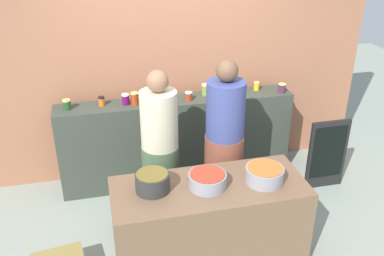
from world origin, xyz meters
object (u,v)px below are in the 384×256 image
Objects in this scene: preserve_jar_4 at (154,94)px; cooking_pot_center at (207,180)px; preserve_jar_8 at (257,86)px; chalkboard_sign at (327,154)px; preserve_jar_5 at (189,96)px; preserve_jar_6 at (205,89)px; cooking_pot_left at (153,182)px; preserve_jar_9 at (282,88)px; cooking_pot_right at (264,175)px; preserve_jar_1 at (102,101)px; cook_with_tongs at (160,160)px; preserve_jar_2 at (126,99)px; preserve_jar_7 at (230,89)px; cook_in_cap at (224,150)px; preserve_jar_3 at (135,99)px; preserve_jar_0 at (67,105)px.

cooking_pot_center is (0.22, -1.47, -0.24)m from preserve_jar_4.
chalkboard_sign is at bearing -43.71° from preserve_jar_8.
preserve_jar_4 is at bearing 161.42° from preserve_jar_5.
preserve_jar_6 reaches higher than cooking_pot_center.
cooking_pot_left is 0.47m from cooking_pot_center.
preserve_jar_9 reaches higher than cooking_pot_right.
preserve_jar_6 is (1.17, 0.04, 0.01)m from preserve_jar_1.
preserve_jar_8 is at bearing 32.98° from cook_with_tongs.
preserve_jar_2 reaches higher than cooking_pot_left.
preserve_jar_5 is (0.37, -0.12, -0.01)m from preserve_jar_4.
cooking_pot_right is (0.50, -0.04, 0.01)m from cooking_pot_center.
preserve_jar_5 reaches higher than chalkboard_sign.
preserve_jar_2 is 1.55m from preserve_jar_8.
cook_with_tongs is (0.50, -0.81, -0.34)m from preserve_jar_1.
preserve_jar_2 is 0.33m from preserve_jar_4.
preserve_jar_7 is (1.21, 0.03, -0.01)m from preserve_jar_2.
preserve_jar_6 is at bearing 153.89° from chalkboard_sign.
preserve_jar_9 reaches higher than chalkboard_sign.
preserve_jar_1 is 0.06× the size of cook_with_tongs.
cook_with_tongs is at bearing -147.02° from preserve_jar_8.
preserve_jar_1 reaches higher than cooking_pot_center.
preserve_jar_6 reaches higher than chalkboard_sign.
cook_in_cap is (0.35, 0.63, -0.10)m from cooking_pot_center.
preserve_jar_3 reaches higher than preserve_jar_7.
preserve_jar_1 reaches higher than cooking_pot_left.
preserve_jar_3 reaches higher than preserve_jar_0.
preserve_jar_6 is at bearing 1.87° from preserve_jar_1.
preserve_jar_9 is at bearing -1.83° from preserve_jar_0.
preserve_jar_0 reaches higher than preserve_jar_9.
cook_with_tongs reaches higher than preserve_jar_0.
preserve_jar_3 is (0.35, -0.07, 0.02)m from preserve_jar_1.
preserve_jar_6 is (0.92, 0.07, 0.00)m from preserve_jar_2.
preserve_jar_3 is at bearing 179.05° from preserve_jar_9.
cooking_pot_center is (0.46, -0.05, -0.02)m from cooking_pot_left.
preserve_jar_2 is 1.37m from cooking_pot_left.
preserve_jar_6 is 1.66m from cooking_pot_left.
preserve_jar_3 is at bearing 108.16° from cooking_pot_center.
preserve_jar_4 is 0.08× the size of cook_with_tongs.
preserve_jar_5 reaches higher than cooking_pot_left.
preserve_jar_5 is (1.31, -0.06, -0.01)m from preserve_jar_0.
cooking_pot_left is (-0.84, -1.41, -0.22)m from preserve_jar_6.
preserve_jar_3 is 1.37× the size of preserve_jar_7.
preserve_jar_2 is 0.70m from preserve_jar_5.
preserve_jar_3 is at bearing 178.87° from preserve_jar_5.
preserve_jar_5 is at bearing -1.13° from preserve_jar_3.
preserve_jar_8 is (1.55, 0.07, -0.01)m from preserve_jar_2.
preserve_jar_1 is 1.46m from preserve_jar_7.
preserve_jar_5 is at bearing -152.40° from preserve_jar_6.
cooking_pot_center is at bearing -124.30° from preserve_jar_8.
cooking_pot_center is at bearing -50.50° from preserve_jar_0.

